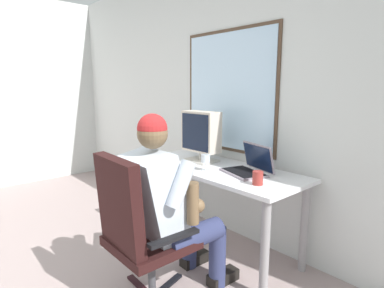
% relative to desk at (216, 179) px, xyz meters
% --- Properties ---
extents(wall_rear, '(5.89, 0.08, 2.64)m').
position_rel_desk_xyz_m(wall_rear, '(-0.28, 0.38, 0.71)').
color(wall_rear, silver).
rests_on(wall_rear, ground).
extents(desk, '(1.54, 0.63, 0.73)m').
position_rel_desk_xyz_m(desk, '(0.00, 0.00, 0.00)').
color(desk, gray).
rests_on(desk, ground).
extents(office_chair, '(0.61, 0.61, 1.00)m').
position_rel_desk_xyz_m(office_chair, '(0.23, -0.93, -0.07)').
color(office_chair, black).
rests_on(office_chair, ground).
extents(person_seated, '(0.54, 0.77, 1.24)m').
position_rel_desk_xyz_m(person_seated, '(0.23, -0.68, 0.02)').
color(person_seated, navy).
rests_on(person_seated, ground).
extents(crt_monitor, '(0.37, 0.23, 0.45)m').
position_rel_desk_xyz_m(crt_monitor, '(-0.23, 0.04, 0.37)').
color(crt_monitor, beige).
rests_on(crt_monitor, desk).
extents(laptop, '(0.42, 0.37, 0.23)m').
position_rel_desk_xyz_m(laptop, '(0.31, 0.06, 0.17)').
color(laptop, gray).
rests_on(laptop, desk).
extents(wine_glass, '(0.07, 0.07, 0.13)m').
position_rel_desk_xyz_m(wine_glass, '(0.02, -0.15, 0.20)').
color(wine_glass, silver).
rests_on(wine_glass, desk).
extents(coffee_mug, '(0.07, 0.07, 0.10)m').
position_rel_desk_xyz_m(coffee_mug, '(0.54, -0.14, 0.16)').
color(coffee_mug, maroon).
rests_on(coffee_mug, desk).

